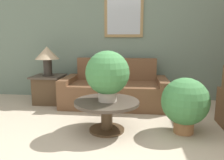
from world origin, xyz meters
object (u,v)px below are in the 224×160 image
(table_lamp, at_px, (47,55))
(side_table, at_px, (49,89))
(coffee_table, at_px, (107,109))
(couch_main, at_px, (115,91))
(potted_plant_on_table, at_px, (107,74))
(potted_plant_floor, at_px, (185,103))

(table_lamp, bearing_deg, side_table, 0.00)
(coffee_table, relative_size, side_table, 1.51)
(couch_main, bearing_deg, coffee_table, -89.26)
(table_lamp, distance_m, potted_plant_on_table, 1.86)
(potted_plant_floor, bearing_deg, coffee_table, -176.92)
(couch_main, height_order, potted_plant_floor, couch_main)
(couch_main, height_order, table_lamp, table_lamp)
(coffee_table, relative_size, table_lamp, 1.55)
(couch_main, bearing_deg, potted_plant_on_table, -88.68)
(couch_main, xyz_separation_m, potted_plant_on_table, (0.03, -1.27, 0.52))
(potted_plant_floor, bearing_deg, side_table, 153.34)
(coffee_table, height_order, potted_plant_on_table, potted_plant_on_table)
(side_table, relative_size, table_lamp, 1.03)
(couch_main, bearing_deg, potted_plant_floor, -48.58)
(potted_plant_on_table, distance_m, potted_plant_floor, 1.10)
(potted_plant_on_table, bearing_deg, side_table, 137.04)
(couch_main, height_order, coffee_table, couch_main)
(potted_plant_on_table, xyz_separation_m, potted_plant_floor, (1.03, 0.06, -0.38))
(side_table, bearing_deg, potted_plant_on_table, -42.96)
(side_table, bearing_deg, couch_main, 0.14)
(coffee_table, relative_size, potted_plant_on_table, 1.30)
(side_table, xyz_separation_m, potted_plant_on_table, (1.36, -1.26, 0.52))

